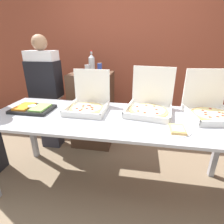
{
  "coord_description": "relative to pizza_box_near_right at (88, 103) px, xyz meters",
  "views": [
    {
      "loc": [
        0.26,
        -1.52,
        1.53
      ],
      "look_at": [
        0.0,
        0.0,
        0.91
      ],
      "focal_mm": 28.0,
      "sensor_mm": 36.0,
      "label": 1
    }
  ],
  "objects": [
    {
      "name": "buffet_table",
      "position": [
        0.28,
        -0.16,
        -0.17
      ],
      "size": [
        2.43,
        0.84,
        0.86
      ],
      "color": "#A8AAB2",
      "rests_on": "ground_plane"
    },
    {
      "name": "soda_can_silver",
      "position": [
        -0.2,
        0.65,
        0.25
      ],
      "size": [
        0.07,
        0.07,
        0.12
      ],
      "color": "silver",
      "rests_on": "sideboard_podium"
    },
    {
      "name": "brick_wall_behind",
      "position": [
        0.28,
        1.54,
        0.47
      ],
      "size": [
        10.0,
        0.06,
        2.8
      ],
      "color": "brown",
      "rests_on": "ground_plane"
    },
    {
      "name": "paper_plate_front_left",
      "position": [
        0.85,
        -0.35,
        -0.06
      ],
      "size": [
        0.22,
        0.22,
        0.03
      ],
      "color": "white",
      "rests_on": "buffet_table"
    },
    {
      "name": "soda_bottle",
      "position": [
        -0.17,
        0.79,
        0.32
      ],
      "size": [
        0.08,
        0.08,
        0.3
      ],
      "color": "#B7BCC1",
      "rests_on": "sideboard_podium"
    },
    {
      "name": "pizza_box_far_right",
      "position": [
        0.64,
        0.05,
        0.01
      ],
      "size": [
        0.5,
        0.52,
        0.44
      ],
      "rotation": [
        0.0,
        0.0,
        -0.16
      ],
      "color": "white",
      "rests_on": "buffet_table"
    },
    {
      "name": "pizza_box_near_left",
      "position": [
        1.21,
        0.04,
        0.0
      ],
      "size": [
        0.49,
        0.5,
        0.43
      ],
      "rotation": [
        0.0,
        0.0,
        0.15
      ],
      "color": "white",
      "rests_on": "buffet_table"
    },
    {
      "name": "pizza_box_near_right",
      "position": [
        0.0,
        0.0,
        0.0
      ],
      "size": [
        0.41,
        0.42,
        0.4
      ],
      "rotation": [
        0.0,
        0.0,
        -0.02
      ],
      "color": "white",
      "rests_on": "buffet_table"
    },
    {
      "name": "veggie_tray",
      "position": [
        -0.57,
        -0.13,
        -0.05
      ],
      "size": [
        0.41,
        0.29,
        0.05
      ],
      "color": "black",
      "rests_on": "buffet_table"
    },
    {
      "name": "sideboard_podium",
      "position": [
        -0.17,
        0.74,
        -0.37
      ],
      "size": [
        0.59,
        0.52,
        1.12
      ],
      "color": "#4C3323",
      "rests_on": "ground_plane"
    },
    {
      "name": "soda_can_colored",
      "position": [
        -0.08,
        0.88,
        0.25
      ],
      "size": [
        0.07,
        0.07,
        0.12
      ],
      "color": "#334CB2",
      "rests_on": "sideboard_podium"
    },
    {
      "name": "ground_plane",
      "position": [
        0.28,
        -0.16,
        -0.93
      ],
      "size": [
        16.0,
        16.0,
        0.0
      ],
      "primitive_type": "plane",
      "color": "#847056"
    },
    {
      "name": "person_server_vest",
      "position": [
        -0.79,
        0.54,
        -0.02
      ],
      "size": [
        0.42,
        0.24,
        1.62
      ],
      "rotation": [
        0.0,
        0.0,
        3.14
      ],
      "color": "#2D2D38",
      "rests_on": "ground_plane"
    }
  ]
}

